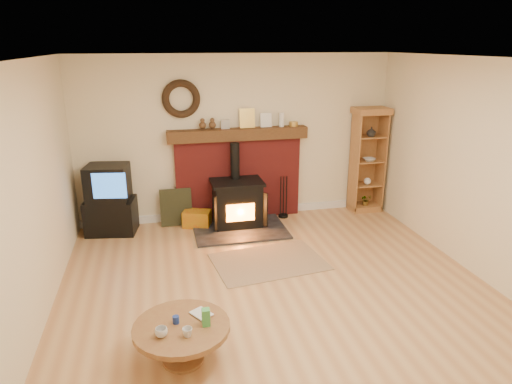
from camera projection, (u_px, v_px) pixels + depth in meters
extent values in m
plane|color=#B27A4A|center=(283.00, 302.00, 5.08)|extent=(5.50, 5.50, 0.00)
cube|color=beige|center=(237.00, 139.00, 7.23)|extent=(5.00, 0.02, 2.60)
cube|color=beige|center=(451.00, 369.00, 2.13)|extent=(5.00, 0.02, 2.60)
cube|color=beige|center=(22.00, 210.00, 4.15)|extent=(0.02, 5.50, 2.60)
cube|color=beige|center=(496.00, 176.00, 5.20)|extent=(0.02, 5.50, 2.60)
cube|color=white|center=(289.00, 59.00, 4.27)|extent=(5.00, 5.50, 0.02)
cube|color=white|center=(238.00, 212.00, 7.59)|extent=(5.00, 0.04, 0.12)
torus|color=black|center=(181.00, 99.00, 6.79)|extent=(0.57, 0.11, 0.57)
cube|color=maroon|center=(238.00, 179.00, 7.36)|extent=(2.00, 0.15, 1.30)
cube|color=#3E2013|center=(238.00, 134.00, 7.10)|extent=(2.20, 0.22, 0.18)
cube|color=#999999|center=(225.00, 124.00, 7.01)|extent=(0.13, 0.05, 0.14)
cube|color=gold|center=(247.00, 118.00, 7.08)|extent=(0.24, 0.06, 0.30)
cube|color=white|center=(266.00, 120.00, 7.16)|extent=(0.18, 0.05, 0.22)
cylinder|color=white|center=(282.00, 120.00, 7.19)|extent=(0.08, 0.08, 0.22)
cylinder|color=gold|center=(294.00, 124.00, 7.25)|extent=(0.14, 0.14, 0.07)
cube|color=black|center=(240.00, 229.00, 7.01)|extent=(1.40, 1.00, 0.03)
cube|color=black|center=(237.00, 204.00, 7.08)|extent=(0.72, 0.51, 0.66)
cube|color=black|center=(237.00, 182.00, 6.97)|extent=(0.79, 0.56, 0.04)
cylinder|color=black|center=(235.00, 161.00, 7.02)|extent=(0.14, 0.14, 0.56)
cube|color=orange|center=(241.00, 213.00, 6.85)|extent=(0.43, 0.02, 0.27)
cube|color=black|center=(218.00, 212.00, 6.83)|extent=(0.17, 0.23, 0.53)
cube|color=black|center=(261.00, 208.00, 6.97)|extent=(0.17, 0.23, 0.53)
cube|color=brown|center=(269.00, 262.00, 6.00)|extent=(1.53, 1.14, 0.01)
cube|color=black|center=(111.00, 216.00, 6.87)|extent=(0.79, 0.61, 0.52)
cube|color=black|center=(108.00, 183.00, 6.71)|extent=(0.67, 0.59, 0.52)
cube|color=blue|center=(109.00, 186.00, 6.48)|extent=(0.47, 0.09, 0.38)
cube|color=#925F2F|center=(364.00, 207.00, 7.87)|extent=(0.50, 0.37, 0.10)
cube|color=#925F2F|center=(363.00, 159.00, 7.78)|extent=(0.50, 0.02, 1.60)
cube|color=#925F2F|center=(354.00, 163.00, 7.57)|extent=(0.02, 0.37, 1.60)
cube|color=#925F2F|center=(381.00, 161.00, 7.67)|extent=(0.02, 0.37, 1.60)
cube|color=#925F2F|center=(371.00, 111.00, 7.35)|extent=(0.56, 0.41, 0.10)
cube|color=#925F2F|center=(366.00, 184.00, 7.74)|extent=(0.46, 0.33, 0.02)
cube|color=#925F2F|center=(368.00, 161.00, 7.61)|extent=(0.46, 0.33, 0.02)
cube|color=#925F2F|center=(369.00, 137.00, 7.48)|extent=(0.46, 0.33, 0.02)
imported|color=white|center=(371.00, 132.00, 7.41)|extent=(0.15, 0.15, 0.16)
imported|color=white|center=(369.00, 160.00, 7.56)|extent=(0.20, 0.20, 0.05)
sphere|color=white|center=(367.00, 181.00, 7.67)|extent=(0.12, 0.12, 0.12)
imported|color=green|center=(366.00, 200.00, 7.78)|extent=(0.17, 0.15, 0.19)
cube|color=#B4C612|center=(197.00, 219.00, 7.12)|extent=(0.48, 0.38, 0.26)
cube|color=black|center=(176.00, 207.00, 7.14)|extent=(0.49, 0.13, 0.58)
cylinder|color=black|center=(283.00, 216.00, 7.54)|extent=(0.16, 0.16, 0.04)
cylinder|color=black|center=(281.00, 197.00, 7.43)|extent=(0.02, 0.02, 0.70)
cylinder|color=black|center=(284.00, 197.00, 7.44)|extent=(0.02, 0.02, 0.70)
cylinder|color=black|center=(286.00, 197.00, 7.45)|extent=(0.02, 0.02, 0.70)
cylinder|color=brown|center=(183.00, 359.00, 4.14)|extent=(0.38, 0.38, 0.03)
cylinder|color=brown|center=(182.00, 344.00, 4.09)|extent=(0.14, 0.14, 0.30)
cylinder|color=brown|center=(181.00, 328.00, 4.04)|extent=(0.87, 0.87, 0.05)
imported|color=white|center=(161.00, 332.00, 3.86)|extent=(0.11, 0.11, 0.08)
imported|color=white|center=(187.00, 332.00, 3.87)|extent=(0.09, 0.09, 0.08)
imported|color=#4C331E|center=(195.00, 317.00, 4.14)|extent=(0.14, 0.19, 0.02)
cylinder|color=navy|center=(176.00, 320.00, 4.05)|extent=(0.06, 0.06, 0.07)
cube|color=green|center=(206.00, 317.00, 4.01)|extent=(0.07, 0.07, 0.16)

